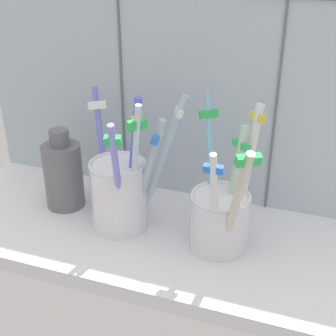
% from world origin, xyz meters
% --- Properties ---
extents(counter_slab, '(0.64, 0.22, 0.02)m').
position_xyz_m(counter_slab, '(0.00, 0.00, 0.01)').
color(counter_slab, silver).
rests_on(counter_slab, ground).
extents(tile_wall_back, '(0.64, 0.02, 0.45)m').
position_xyz_m(tile_wall_back, '(0.00, 0.12, 0.23)').
color(tile_wall_back, '#B2C1CC').
rests_on(tile_wall_back, ground).
extents(toothbrush_cup_left, '(0.14, 0.12, 0.18)m').
position_xyz_m(toothbrush_cup_left, '(-0.06, 0.00, 0.07)').
color(toothbrush_cup_left, white).
rests_on(toothbrush_cup_left, counter_slab).
extents(toothbrush_cup_right, '(0.09, 0.12, 0.18)m').
position_xyz_m(toothbrush_cup_right, '(0.07, 0.00, 0.07)').
color(toothbrush_cup_right, silver).
rests_on(toothbrush_cup_right, counter_slab).
extents(ceramic_vase, '(0.05, 0.05, 0.11)m').
position_xyz_m(ceramic_vase, '(-0.16, 0.02, 0.07)').
color(ceramic_vase, slate).
rests_on(ceramic_vase, counter_slab).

